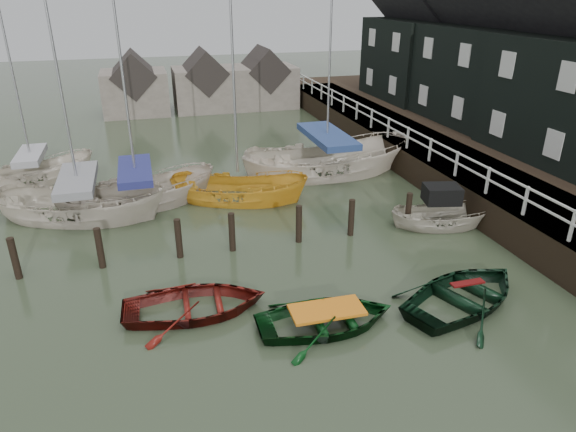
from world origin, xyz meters
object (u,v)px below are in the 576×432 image
object	(u,v)px
rowboat_red	(196,312)
rowboat_green	(326,326)
sailboat_c	(239,199)
sailboat_d	(326,172)
sailboat_a	(83,216)
sailboat_e	(35,180)
motorboat	(441,224)
sailboat_b	(139,204)
rowboat_dkgreen	(464,303)

from	to	relation	value
rowboat_red	rowboat_green	distance (m)	3.67
sailboat_c	sailboat_d	world-z (taller)	sailboat_d
sailboat_a	sailboat_d	size ratio (longest dim) A/B	0.83
sailboat_d	sailboat_a	bearing A→B (deg)	103.36
sailboat_a	sailboat_e	bearing A→B (deg)	46.28
rowboat_red	sailboat_d	size ratio (longest dim) A/B	0.29
motorboat	sailboat_e	distance (m)	18.41
sailboat_b	sailboat_d	size ratio (longest dim) A/B	0.87
rowboat_red	sailboat_a	size ratio (longest dim) A/B	0.35
rowboat_red	sailboat_e	world-z (taller)	sailboat_e
sailboat_a	sailboat_e	xyz separation A→B (m)	(-2.47, 4.95, 0.00)
sailboat_c	rowboat_red	bearing A→B (deg)	-175.87
rowboat_green	rowboat_red	bearing A→B (deg)	64.95
sailboat_a	sailboat_c	size ratio (longest dim) A/B	1.06
sailboat_b	sailboat_e	bearing A→B (deg)	39.00
rowboat_green	sailboat_e	bearing A→B (deg)	34.15
rowboat_dkgreen	sailboat_e	size ratio (longest dim) A/B	0.45
rowboat_green	sailboat_c	bearing A→B (deg)	4.52
rowboat_red	motorboat	world-z (taller)	motorboat
sailboat_c	sailboat_b	bearing A→B (deg)	105.73
rowboat_green	sailboat_a	world-z (taller)	sailboat_a
sailboat_d	sailboat_e	xyz separation A→B (m)	(-13.56, 2.67, 0.01)
rowboat_red	sailboat_e	size ratio (longest dim) A/B	0.41
rowboat_red	sailboat_e	distance (m)	14.14
rowboat_red	sailboat_c	size ratio (longest dim) A/B	0.37
rowboat_dkgreen	sailboat_e	xyz separation A→B (m)	(-13.52, 14.49, 0.07)
sailboat_c	sailboat_e	distance (m)	10.02
sailboat_a	rowboat_dkgreen	bearing A→B (deg)	-111.06
rowboat_green	sailboat_b	size ratio (longest dim) A/B	0.32
sailboat_b	sailboat_c	bearing A→B (deg)	-105.72
sailboat_a	sailboat_d	xyz separation A→B (m)	(11.09, 2.28, -0.00)
sailboat_b	sailboat_c	distance (m)	4.17
sailboat_e	sailboat_a	bearing A→B (deg)	-170.46
sailboat_d	sailboat_e	distance (m)	13.82
rowboat_dkgreen	sailboat_b	size ratio (longest dim) A/B	0.36
rowboat_green	rowboat_dkgreen	bearing A→B (deg)	-89.59
sailboat_e	rowboat_red	bearing A→B (deg)	-171.79
rowboat_green	sailboat_c	distance (m)	9.61
rowboat_red	sailboat_b	world-z (taller)	sailboat_b
sailboat_a	sailboat_c	distance (m)	6.30
rowboat_red	sailboat_c	bearing A→B (deg)	-16.69
rowboat_green	motorboat	size ratio (longest dim) A/B	0.91
sailboat_b	sailboat_d	xyz separation A→B (m)	(8.92, 1.62, -0.01)
motorboat	sailboat_b	bearing A→B (deg)	77.30
motorboat	sailboat_d	size ratio (longest dim) A/B	0.30
rowboat_dkgreen	sailboat_e	distance (m)	19.82
sailboat_a	sailboat_b	distance (m)	2.27
rowboat_green	sailboat_d	size ratio (longest dim) A/B	0.28
rowboat_dkgreen	sailboat_b	world-z (taller)	sailboat_b
rowboat_red	sailboat_c	xyz separation A→B (m)	(2.75, 7.96, 0.01)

